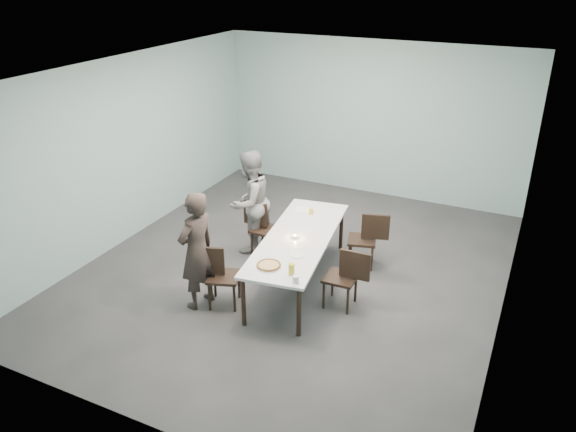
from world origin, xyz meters
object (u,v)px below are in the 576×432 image
at_px(diner_far, 250,202).
at_px(pizza, 269,265).
at_px(beer_glass, 292,269).
at_px(tealight, 295,237).
at_px(chair_far_right, 368,236).
at_px(chair_near_right, 346,274).
at_px(chair_near_left, 218,272).
at_px(chair_far_left, 262,224).
at_px(table, 298,240).
at_px(water_tumbler, 296,279).
at_px(side_plate, 297,255).
at_px(diner_near, 197,251).
at_px(amber_tumbler, 311,211).

xyz_separation_m(diner_far, pizza, (1.13, -1.54, -0.07)).
xyz_separation_m(diner_far, beer_glass, (1.48, -1.59, -0.01)).
bearing_deg(tealight, chair_far_right, 51.77).
bearing_deg(tealight, beer_glass, -67.72).
bearing_deg(tealight, chair_near_right, -14.67).
height_order(chair_far_right, diner_far, diner_far).
bearing_deg(chair_near_left, chair_near_right, 3.76).
bearing_deg(beer_glass, chair_near_right, 54.52).
relative_size(chair_far_left, diner_far, 0.52).
height_order(table, chair_far_left, chair_far_left).
xyz_separation_m(table, beer_glass, (0.35, -0.97, 0.13)).
distance_m(table, chair_near_right, 0.91).
xyz_separation_m(chair_far_right, water_tumbler, (-0.27, -2.04, 0.29)).
bearing_deg(pizza, side_plate, 64.43).
distance_m(chair_far_left, tealight, 1.12).
height_order(diner_near, beer_glass, diner_near).
bearing_deg(table, beer_glass, -70.15).
xyz_separation_m(chair_far_right, diner_far, (-1.87, -0.30, 0.34)).
distance_m(chair_near_right, amber_tumbler, 1.50).
height_order(side_plate, water_tumbler, water_tumbler).
height_order(side_plate, beer_glass, beer_glass).
distance_m(table, side_plate, 0.55).
bearing_deg(side_plate, tealight, 117.17).
height_order(tealight, amber_tumbler, amber_tumbler).
distance_m(diner_near, side_plate, 1.32).
xyz_separation_m(chair_far_left, diner_far, (-0.22, 0.03, 0.34)).
bearing_deg(diner_far, chair_near_left, 25.84).
height_order(table, water_tumbler, water_tumbler).
height_order(diner_near, side_plate, diner_near).
relative_size(chair_near_left, chair_far_right, 1.00).
height_order(chair_far_left, beer_glass, beer_glass).
relative_size(chair_far_left, chair_near_right, 1.00).
bearing_deg(diner_near, table, 150.15).
bearing_deg(pizza, chair_far_right, 68.18).
bearing_deg(pizza, table, 90.42).
bearing_deg(chair_far_left, chair_far_right, 14.59).
xyz_separation_m(table, water_tumbler, (0.48, -1.12, 0.10)).
distance_m(diner_near, amber_tumbler, 2.06).
bearing_deg(pizza, chair_far_left, 121.07).
bearing_deg(beer_glass, diner_near, -175.10).
bearing_deg(chair_near_left, water_tumbler, -26.58).
bearing_deg(tealight, pizza, -88.05).
distance_m(chair_near_right, chair_far_right, 1.20).
xyz_separation_m(chair_near_left, side_plate, (0.96, 0.47, 0.25)).
relative_size(chair_near_right, side_plate, 4.83).
bearing_deg(chair_near_right, pizza, 36.22).
height_order(pizza, beer_glass, beer_glass).
relative_size(chair_near_left, chair_near_right, 1.00).
bearing_deg(pizza, tealight, 91.95).
distance_m(table, chair_far_right, 1.19).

